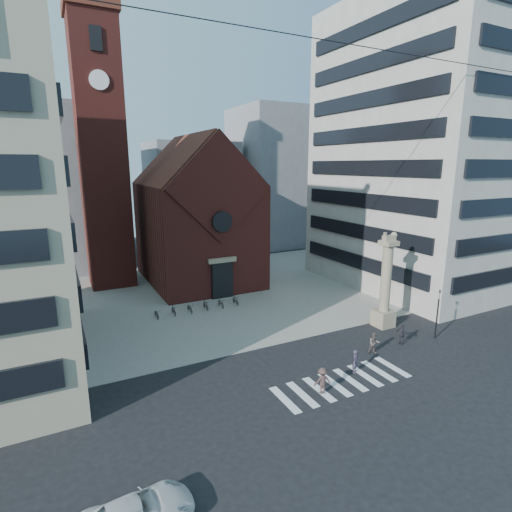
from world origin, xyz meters
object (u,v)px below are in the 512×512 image
Objects in this scene: pedestrian_1 at (374,343)px; scooter_0 at (157,314)px; pedestrian_0 at (355,361)px; pedestrian_2 at (402,334)px; traffic_light at (437,313)px; lion_column at (385,290)px.

pedestrian_1 reaches higher than scooter_0.
pedestrian_1 is at bearing -2.13° from pedestrian_0.
pedestrian_2 is at bearing 31.76° from pedestrian_1.
traffic_light is at bearing -20.99° from pedestrian_0.
lion_column reaches higher than traffic_light.
pedestrian_0 is at bearing -57.94° from scooter_0.
traffic_light is 10.03m from pedestrian_0.
pedestrian_0 is 0.97× the size of pedestrian_2.
lion_column is 9.85m from pedestrian_0.
pedestrian_2 reaches higher than scooter_0.
pedestrian_0 is 6.65m from pedestrian_2.
traffic_light is 6.74m from pedestrian_1.
traffic_light is 2.57× the size of pedestrian_0.
traffic_light is 2.50× the size of pedestrian_2.
traffic_light reaches higher than scooter_0.
pedestrian_0 reaches higher than scooter_0.
lion_column reaches higher than scooter_0.
pedestrian_2 is 1.09× the size of scooter_0.
lion_column is at bearing 116.46° from traffic_light.
scooter_0 is (-10.06, 16.56, -0.37)m from pedestrian_0.
lion_column is at bearing -31.28° from scooter_0.
traffic_light is at bearing 26.10° from pedestrian_1.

